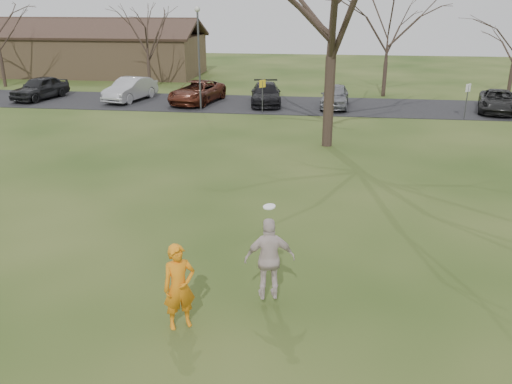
{
  "coord_description": "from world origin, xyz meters",
  "views": [
    {
      "loc": [
        1.85,
        -9.93,
        6.66
      ],
      "look_at": [
        0.0,
        4.0,
        1.5
      ],
      "focal_mm": 36.89,
      "sensor_mm": 36.0,
      "label": 1
    }
  ],
  "objects_px": {
    "car_2": "(197,92)",
    "player_defender": "(179,287)",
    "car_6": "(498,101)",
    "car_0": "(40,88)",
    "building": "(92,53)",
    "car_4": "(335,96)",
    "lamp_post": "(199,46)",
    "car_3": "(266,94)",
    "car_1": "(130,89)",
    "catching_play": "(270,259)"
  },
  "relations": [
    {
      "from": "car_2",
      "to": "player_defender",
      "type": "bearing_deg",
      "value": -66.02
    },
    {
      "from": "car_6",
      "to": "car_0",
      "type": "bearing_deg",
      "value": -166.6
    },
    {
      "from": "car_2",
      "to": "building",
      "type": "xyz_separation_m",
      "value": [
        -13.19,
        13.09,
        1.16
      ]
    },
    {
      "from": "car_4",
      "to": "building",
      "type": "bearing_deg",
      "value": 152.54
    },
    {
      "from": "car_0",
      "to": "player_defender",
      "type": "bearing_deg",
      "value": -43.61
    },
    {
      "from": "car_0",
      "to": "lamp_post",
      "type": "relative_size",
      "value": 0.73
    },
    {
      "from": "lamp_post",
      "to": "car_2",
      "type": "bearing_deg",
      "value": 108.58
    },
    {
      "from": "car_2",
      "to": "car_3",
      "type": "xyz_separation_m",
      "value": [
        4.68,
        0.06,
        -0.04
      ]
    },
    {
      "from": "car_4",
      "to": "car_6",
      "type": "bearing_deg",
      "value": 2.04
    },
    {
      "from": "car_6",
      "to": "car_4",
      "type": "bearing_deg",
      "value": -167.07
    },
    {
      "from": "car_0",
      "to": "car_4",
      "type": "height_order",
      "value": "car_0"
    },
    {
      "from": "car_3",
      "to": "building",
      "type": "distance_m",
      "value": 22.15
    },
    {
      "from": "car_1",
      "to": "catching_play",
      "type": "xyz_separation_m",
      "value": [
        12.36,
        -24.61,
        0.39
      ]
    },
    {
      "from": "player_defender",
      "to": "car_3",
      "type": "relative_size",
      "value": 0.4
    },
    {
      "from": "car_2",
      "to": "catching_play",
      "type": "distance_m",
      "value": 25.54
    },
    {
      "from": "car_4",
      "to": "player_defender",
      "type": "bearing_deg",
      "value": -94.5
    },
    {
      "from": "car_1",
      "to": "car_0",
      "type": "bearing_deg",
      "value": -164.81
    },
    {
      "from": "car_4",
      "to": "car_0",
      "type": "bearing_deg",
      "value": -177.25
    },
    {
      "from": "player_defender",
      "to": "car_4",
      "type": "height_order",
      "value": "player_defender"
    },
    {
      "from": "car_1",
      "to": "car_4",
      "type": "bearing_deg",
      "value": 10.56
    },
    {
      "from": "player_defender",
      "to": "catching_play",
      "type": "relative_size",
      "value": 0.85
    },
    {
      "from": "car_3",
      "to": "car_4",
      "type": "xyz_separation_m",
      "value": [
        4.56,
        -0.34,
        0.04
      ]
    },
    {
      "from": "car_1",
      "to": "lamp_post",
      "type": "bearing_deg",
      "value": -12.65
    },
    {
      "from": "player_defender",
      "to": "building",
      "type": "distance_m",
      "value": 42.94
    },
    {
      "from": "building",
      "to": "car_4",
      "type": "bearing_deg",
      "value": -30.8
    },
    {
      "from": "car_4",
      "to": "car_3",
      "type": "bearing_deg",
      "value": 179.03
    },
    {
      "from": "catching_play",
      "to": "lamp_post",
      "type": "height_order",
      "value": "lamp_post"
    },
    {
      "from": "car_6",
      "to": "lamp_post",
      "type": "relative_size",
      "value": 0.76
    },
    {
      "from": "car_3",
      "to": "building",
      "type": "relative_size",
      "value": 0.23
    },
    {
      "from": "building",
      "to": "lamp_post",
      "type": "distance_m",
      "value": 20.99
    },
    {
      "from": "car_1",
      "to": "lamp_post",
      "type": "distance_m",
      "value": 6.93
    },
    {
      "from": "car_3",
      "to": "building",
      "type": "bearing_deg",
      "value": 137.04
    },
    {
      "from": "car_3",
      "to": "catching_play",
      "type": "distance_m",
      "value": 24.63
    },
    {
      "from": "car_3",
      "to": "car_6",
      "type": "relative_size",
      "value": 1.0
    },
    {
      "from": "building",
      "to": "car_1",
      "type": "bearing_deg",
      "value": -56.8
    },
    {
      "from": "car_1",
      "to": "car_3",
      "type": "distance_m",
      "value": 9.46
    },
    {
      "from": "car_1",
      "to": "car_6",
      "type": "xyz_separation_m",
      "value": [
        24.08,
        -0.73,
        -0.11
      ]
    },
    {
      "from": "car_0",
      "to": "lamp_post",
      "type": "bearing_deg",
      "value": 1.5
    },
    {
      "from": "player_defender",
      "to": "building",
      "type": "xyz_separation_m",
      "value": [
        -18.96,
        38.52,
        0.97
      ]
    },
    {
      "from": "car_1",
      "to": "catching_play",
      "type": "relative_size",
      "value": 2.1
    },
    {
      "from": "catching_play",
      "to": "car_1",
      "type": "bearing_deg",
      "value": 116.66
    },
    {
      "from": "car_1",
      "to": "building",
      "type": "bearing_deg",
      "value": 135.81
    },
    {
      "from": "player_defender",
      "to": "lamp_post",
      "type": "relative_size",
      "value": 0.31
    },
    {
      "from": "car_2",
      "to": "catching_play",
      "type": "height_order",
      "value": "catching_play"
    },
    {
      "from": "car_2",
      "to": "building",
      "type": "relative_size",
      "value": 0.26
    },
    {
      "from": "car_4",
      "to": "building",
      "type": "xyz_separation_m",
      "value": [
        -22.43,
        13.37,
        1.16
      ]
    },
    {
      "from": "car_1",
      "to": "car_2",
      "type": "distance_m",
      "value": 4.78
    },
    {
      "from": "car_6",
      "to": "building",
      "type": "bearing_deg",
      "value": 171.53
    },
    {
      "from": "car_4",
      "to": "lamp_post",
      "type": "height_order",
      "value": "lamp_post"
    },
    {
      "from": "lamp_post",
      "to": "building",
      "type": "bearing_deg",
      "value": 132.09
    }
  ]
}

